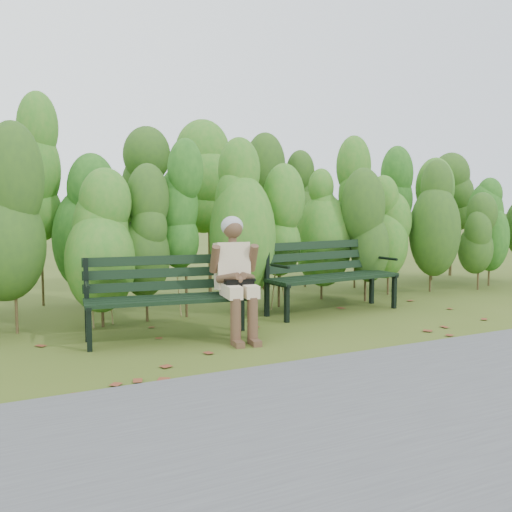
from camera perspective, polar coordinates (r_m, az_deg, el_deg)
name	(u,v)px	position (r m, az deg, el deg)	size (l,w,h in m)	color
ground	(273,335)	(5.91, 1.59, -7.55)	(80.00, 80.00, 0.00)	#3D4E16
footpath	(436,402)	(4.20, 16.78, -13.21)	(60.00, 2.50, 0.01)	#474749
hedge_band	(199,205)	(7.44, -5.42, 4.90)	(11.04, 1.67, 2.42)	#47381E
leaf_litter	(245,345)	(5.52, -1.10, -8.45)	(5.62, 2.24, 0.01)	brown
bench_left	(169,290)	(5.75, -8.27, -3.25)	(1.64, 0.76, 0.79)	black
bench_right	(328,270)	(7.12, 6.91, -1.35)	(1.70, 0.66, 0.83)	black
seated_woman	(236,270)	(5.71, -1.96, -1.33)	(0.48, 0.71, 1.17)	beige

